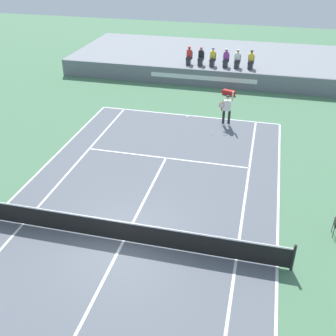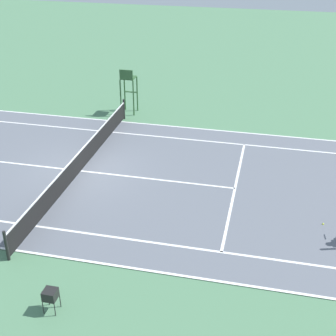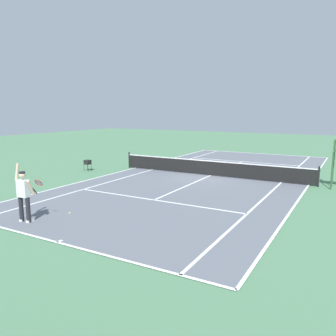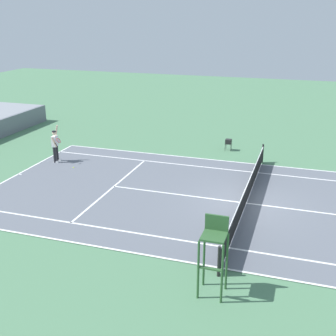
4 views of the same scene
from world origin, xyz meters
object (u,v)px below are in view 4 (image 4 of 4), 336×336
at_px(tennis_ball, 74,168).
at_px(tennis_player, 55,145).
at_px(ball_hopper, 229,141).
at_px(umpire_chair, 214,247).

bearing_deg(tennis_ball, tennis_player, 66.13).
bearing_deg(tennis_ball, ball_hopper, -51.58).
xyz_separation_m(tennis_ball, umpire_chair, (-8.61, -9.63, 1.52)).
height_order(tennis_ball, ball_hopper, ball_hopper).
bearing_deg(umpire_chair, tennis_ball, 48.21).
distance_m(tennis_player, umpire_chair, 14.44).
distance_m(umpire_chair, ball_hopper, 14.68).
bearing_deg(tennis_ball, umpire_chair, -131.79).
bearing_deg(tennis_player, ball_hopper, -59.40).
xyz_separation_m(tennis_ball, ball_hopper, (5.86, -7.38, 0.54)).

